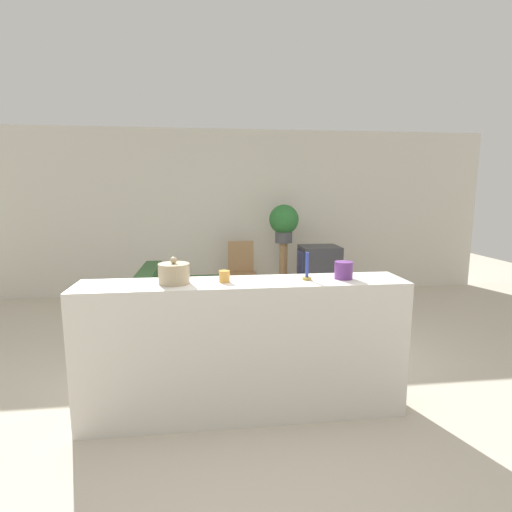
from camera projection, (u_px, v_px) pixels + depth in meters
ground_plane at (241, 391)px, 3.48m from camera, size 14.00×14.00×0.00m
wall_back at (222, 213)px, 6.62m from camera, size 9.00×0.06×2.70m
couch at (177, 316)px, 4.67m from camera, size 0.99×1.69×0.79m
tv_stand at (319, 293)px, 5.90m from camera, size 0.91×0.52×0.44m
television at (319, 263)px, 5.82m from camera, size 0.57×0.49×0.49m
wooden_chair at (242, 269)px, 6.15m from camera, size 0.44×0.44×0.95m
plant_stand at (283, 272)px, 6.27m from camera, size 0.12×0.12×0.92m
potted_plant at (284, 221)px, 6.14m from camera, size 0.46×0.46×0.59m
foreground_counter at (244, 348)px, 3.06m from camera, size 2.46×0.44×1.06m
decorative_bowl at (174, 273)px, 2.90m from camera, size 0.23×0.23×0.20m
candle_jar at (224, 276)px, 2.95m from camera, size 0.08×0.08×0.09m
candlestick at (307, 271)px, 3.03m from camera, size 0.07×0.07×0.21m
coffee_tin at (344, 270)px, 3.06m from camera, size 0.14×0.14×0.13m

